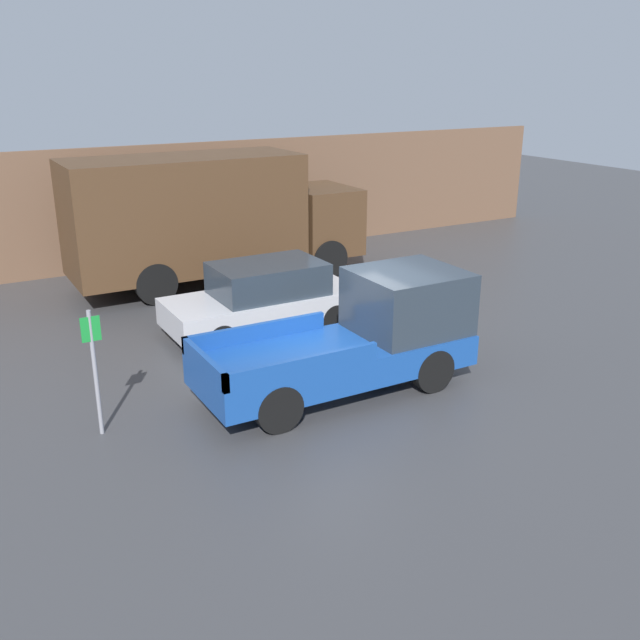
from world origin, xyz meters
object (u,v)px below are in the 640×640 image
delivery_truck (208,216)px  parking_sign (95,365)px  car (265,298)px  pickup_truck (362,336)px

delivery_truck → parking_sign: (-4.69, -7.22, -0.67)m
car → parking_sign: (-4.38, -3.04, 0.42)m
car → parking_sign: size_ratio=2.06×
pickup_truck → car: (-0.29, 3.54, -0.19)m
pickup_truck → parking_sign: bearing=173.9°
pickup_truck → car: pickup_truck is taller
pickup_truck → car: 3.56m
parking_sign → car: bearing=34.8°
delivery_truck → parking_sign: bearing=-123.0°
delivery_truck → car: bearing=-94.3°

